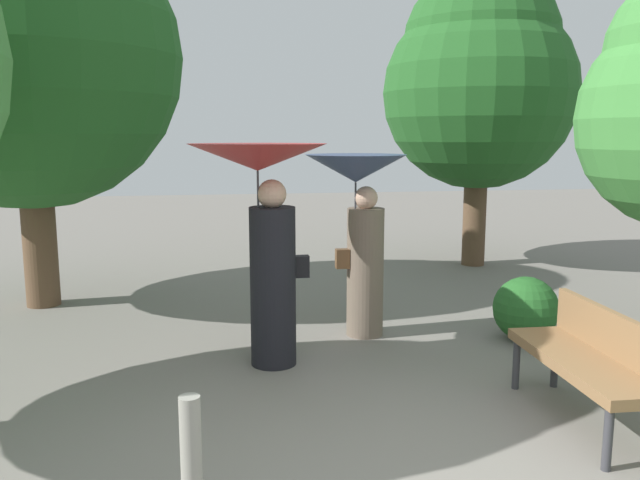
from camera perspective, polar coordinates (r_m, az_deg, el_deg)
The scene contains 7 objects.
person_left at distance 5.74m, azimuth -4.94°, elevation 2.47°, with size 1.22×1.22×2.02m.
person_right at distance 6.62m, azimuth 3.54°, elevation 2.60°, with size 1.03×1.03×1.90m.
park_bench at distance 5.14m, azimuth 22.89°, elevation -9.41°, with size 0.54×1.52×0.83m.
tree_near_right at distance 10.66m, azimuth 13.99°, elevation 13.80°, with size 3.01×3.01×4.69m.
tree_mid_left at distance 8.59m, azimuth -24.69°, elevation 16.31°, with size 3.60×3.60×5.25m.
bush_path_right at distance 6.96m, azimuth 17.77°, elevation -5.83°, with size 0.67×0.67×0.67m, color #235B23.
path_marker_post at distance 3.81m, azimuth -11.35°, elevation -18.23°, with size 0.12×0.12×0.69m, color gray.
Camera 1 is at (-1.03, -3.21, 2.09)m, focal length 36.10 mm.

